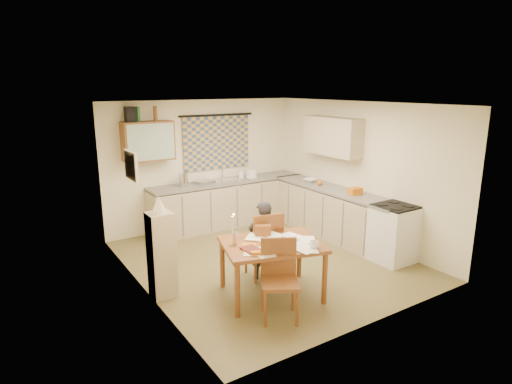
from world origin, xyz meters
TOP-DOWN VIEW (x-y plane):
  - floor at (0.00, 0.00)m, footprint 4.00×4.50m
  - ceiling at (0.00, 0.00)m, footprint 4.00×4.50m
  - wall_back at (0.00, 2.26)m, footprint 4.00×0.02m
  - wall_front at (0.00, -2.26)m, footprint 4.00×0.02m
  - wall_left at (-2.01, 0.00)m, footprint 0.02×4.50m
  - wall_right at (2.01, 0.00)m, footprint 0.02×4.50m
  - window_blind at (0.30, 2.22)m, footprint 1.45×0.03m
  - curtain_rod at (0.30, 2.20)m, footprint 1.60×0.04m
  - wall_cabinet at (-1.15, 2.08)m, footprint 0.90×0.34m
  - wall_cabinet_glass at (-1.15, 1.91)m, footprint 0.84×0.02m
  - upper_cabinet_right at (1.83, 0.55)m, footprint 0.34×1.30m
  - framed_print at (-1.97, 0.40)m, footprint 0.04×0.50m
  - print_canvas at (-1.95, 0.40)m, footprint 0.01×0.42m
  - counter_back at (0.42, 1.95)m, footprint 3.30×0.62m
  - counter_right at (1.70, 0.24)m, footprint 0.62×2.95m
  - stove at (1.70, -1.11)m, footprint 0.60×0.60m
  - sink at (0.35, 1.95)m, footprint 0.67×0.61m
  - tap at (0.36, 2.13)m, footprint 0.04×0.04m
  - dish_rack at (-0.14, 1.95)m, footprint 0.43×0.40m
  - kettle at (-0.56, 1.95)m, footprint 0.21×0.21m
  - mixing_bowl at (0.94, 1.95)m, footprint 0.24×0.24m
  - soap_bottle at (0.72, 2.00)m, footprint 0.16×0.16m
  - bowl at (1.70, 0.98)m, footprint 0.34×0.34m
  - orange_bag at (1.70, -0.23)m, footprint 0.24×0.19m
  - fruit_orange at (1.65, 0.64)m, footprint 0.10×0.10m
  - speaker at (-1.44, 2.08)m, footprint 0.16×0.20m
  - bottle_green at (-1.30, 2.08)m, footprint 0.08×0.08m
  - bottle_brown at (-0.99, 2.08)m, footprint 0.09×0.09m
  - dining_table at (-0.60, -1.01)m, footprint 1.50×1.29m
  - chair_far at (-0.37, -0.48)m, footprint 0.54×0.54m
  - chair_near at (-0.85, -1.55)m, footprint 0.60×0.60m
  - person at (-0.41, -0.52)m, footprint 0.62×0.57m
  - shelf_stand at (-1.84, -0.25)m, footprint 0.32×0.30m
  - lampshade at (-1.84, -0.25)m, footprint 0.20×0.20m
  - letter_rack at (-0.56, -0.75)m, footprint 0.24×0.20m
  - mug at (-0.26, -1.47)m, footprint 0.16×0.16m
  - magazine at (-1.07, -1.10)m, footprint 0.20×0.27m
  - book at (-1.03, -0.97)m, footprint 0.38×0.40m
  - orange_box at (-1.00, -1.25)m, footprint 0.14×0.12m
  - eyeglasses at (-0.56, -1.32)m, footprint 0.14×0.08m
  - candle_holder at (-1.05, -0.80)m, footprint 0.08×0.08m
  - candle at (-1.09, -0.84)m, footprint 0.03×0.03m
  - candle_flame at (-1.06, -0.81)m, footprint 0.02×0.02m
  - papers at (-0.52, -1.14)m, footprint 1.16×1.10m

SIDE VIEW (x-z plane):
  - floor at x=0.00m, z-range -0.02..0.00m
  - chair_near at x=-0.85m, z-range -0.18..0.79m
  - chair_far at x=-0.37m, z-range -0.19..0.82m
  - dining_table at x=-0.60m, z-range 0.00..0.75m
  - counter_right at x=1.70m, z-range -0.01..0.91m
  - counter_back at x=0.42m, z-range -0.01..0.91m
  - stove at x=1.70m, z-range 0.00..0.93m
  - shelf_stand at x=-1.84m, z-range 0.00..1.17m
  - person at x=-0.41m, z-range 0.00..1.18m
  - eyeglasses at x=-0.56m, z-range 0.75..0.77m
  - book at x=-1.03m, z-range 0.75..0.77m
  - papers at x=-0.52m, z-range 0.75..0.77m
  - magazine at x=-1.07m, z-range 0.75..0.77m
  - orange_box at x=-1.00m, z-range 0.75..0.79m
  - mug at x=-0.26m, z-range 0.75..0.85m
  - letter_rack at x=-0.56m, z-range 0.75..0.91m
  - candle_holder at x=-1.05m, z-range 0.75..0.93m
  - sink at x=0.35m, z-range 0.83..0.93m
  - bowl at x=1.70m, z-range 0.92..0.98m
  - dish_rack at x=-0.14m, z-range 0.92..0.98m
  - fruit_orange at x=1.65m, z-range 0.92..1.02m
  - orange_bag at x=1.70m, z-range 0.92..1.04m
  - mixing_bowl at x=0.94m, z-range 0.92..1.08m
  - soap_bottle at x=0.72m, z-range 0.92..1.12m
  - kettle at x=-0.56m, z-range 0.92..1.16m
  - candle at x=-1.09m, z-range 0.93..1.15m
  - tap at x=0.36m, z-range 0.92..1.20m
  - candle_flame at x=-1.06m, z-range 1.15..1.17m
  - wall_back at x=0.00m, z-range 0.00..2.50m
  - wall_front at x=0.00m, z-range 0.00..2.50m
  - wall_left at x=-2.01m, z-range 0.00..2.50m
  - wall_right at x=2.01m, z-range 0.00..2.50m
  - lampshade at x=-1.84m, z-range 1.17..1.39m
  - window_blind at x=0.30m, z-range 1.12..2.17m
  - framed_print at x=-1.97m, z-range 1.50..1.90m
  - print_canvas at x=-1.95m, z-range 1.54..1.86m
  - wall_cabinet at x=-1.15m, z-range 1.45..2.15m
  - wall_cabinet_glass at x=-1.15m, z-range 1.48..2.12m
  - upper_cabinet_right at x=1.83m, z-range 1.50..2.20m
  - curtain_rod at x=0.30m, z-range 2.18..2.22m
  - speaker at x=-1.44m, z-range 2.15..2.41m
  - bottle_green at x=-1.30m, z-range 2.15..2.41m
  - bottle_brown at x=-0.99m, z-range 2.15..2.41m
  - ceiling at x=0.00m, z-range 2.50..2.52m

